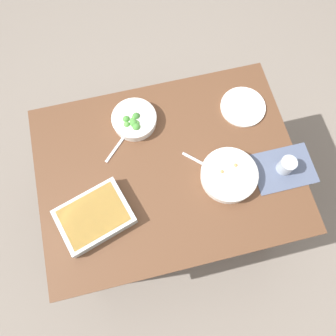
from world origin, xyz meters
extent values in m
plane|color=slate|center=(0.00, 0.00, 0.00)|extent=(6.00, 6.00, 0.00)
cube|color=brown|center=(0.00, 0.00, 0.72)|extent=(1.20, 0.90, 0.04)
cylinder|color=brown|center=(-0.54, -0.39, 0.35)|extent=(0.06, 0.06, 0.70)
cylinder|color=brown|center=(0.54, -0.39, 0.35)|extent=(0.06, 0.06, 0.70)
cylinder|color=brown|center=(-0.54, 0.39, 0.35)|extent=(0.06, 0.06, 0.70)
cylinder|color=brown|center=(0.54, 0.39, 0.35)|extent=(0.06, 0.06, 0.70)
cube|color=#4C5670|center=(-0.52, 0.13, 0.74)|extent=(0.28, 0.20, 0.00)
cylinder|color=white|center=(-0.25, 0.11, 0.77)|extent=(0.25, 0.25, 0.05)
torus|color=white|center=(-0.25, 0.11, 0.79)|extent=(0.26, 0.26, 0.01)
cylinder|color=#B2844C|center=(-0.25, 0.11, 0.77)|extent=(0.20, 0.20, 0.03)
sphere|color=silver|center=(-0.24, 0.13, 0.79)|extent=(0.02, 0.02, 0.02)
sphere|color=silver|center=(-0.27, 0.13, 0.79)|extent=(0.02, 0.02, 0.02)
sphere|color=#B2844C|center=(-0.29, 0.08, 0.79)|extent=(0.02, 0.02, 0.02)
sphere|color=#B2844C|center=(-0.22, 0.09, 0.79)|extent=(0.02, 0.02, 0.02)
cylinder|color=white|center=(0.10, -0.27, 0.77)|extent=(0.21, 0.21, 0.05)
torus|color=white|center=(0.10, -0.27, 0.79)|extent=(0.22, 0.22, 0.01)
cylinder|color=#8CB272|center=(0.10, -0.27, 0.77)|extent=(0.17, 0.17, 0.02)
sphere|color=#478C38|center=(0.11, -0.25, 0.79)|extent=(0.03, 0.03, 0.03)
sphere|color=#3D7A33|center=(0.11, -0.23, 0.79)|extent=(0.04, 0.04, 0.04)
sphere|color=#3D7A33|center=(0.10, -0.27, 0.78)|extent=(0.02, 0.02, 0.02)
sphere|color=#3D7A33|center=(0.09, -0.27, 0.78)|extent=(0.02, 0.02, 0.02)
sphere|color=#569E42|center=(0.11, -0.24, 0.79)|extent=(0.04, 0.04, 0.04)
sphere|color=#569E42|center=(0.09, -0.23, 0.79)|extent=(0.03, 0.03, 0.03)
sphere|color=#3D7A33|center=(0.09, -0.27, 0.79)|extent=(0.04, 0.04, 0.04)
sphere|color=#478C38|center=(0.10, -0.21, 0.79)|extent=(0.04, 0.04, 0.04)
sphere|color=#569E42|center=(0.10, -0.27, 0.79)|extent=(0.03, 0.03, 0.03)
sphere|color=#478C38|center=(0.11, -0.24, 0.79)|extent=(0.04, 0.04, 0.04)
sphere|color=#478C38|center=(0.14, -0.27, 0.79)|extent=(0.03, 0.03, 0.03)
sphere|color=#569E42|center=(0.14, -0.24, 0.79)|extent=(0.03, 0.03, 0.03)
cube|color=silver|center=(0.36, 0.15, 0.77)|extent=(0.35, 0.30, 0.06)
cube|color=gold|center=(0.36, 0.15, 0.78)|extent=(0.31, 0.26, 0.04)
cylinder|color=#B2BCC6|center=(-0.52, 0.13, 0.78)|extent=(0.07, 0.07, 0.08)
cylinder|color=black|center=(-0.52, 0.13, 0.77)|extent=(0.06, 0.06, 0.05)
cylinder|color=white|center=(-0.43, -0.22, 0.75)|extent=(0.22, 0.22, 0.01)
cube|color=silver|center=(-0.13, -0.01, 0.74)|extent=(0.11, 0.10, 0.01)
ellipsoid|color=silver|center=(-0.20, 0.05, 0.75)|extent=(0.05, 0.05, 0.01)
cube|color=silver|center=(0.22, -0.14, 0.74)|extent=(0.11, 0.11, 0.01)
ellipsoid|color=silver|center=(0.16, -0.20, 0.75)|extent=(0.05, 0.05, 0.01)
camera|label=1|loc=(0.12, 0.48, 2.17)|focal=35.28mm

